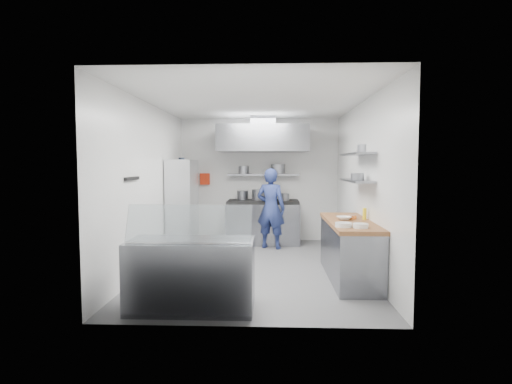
{
  "coord_description": "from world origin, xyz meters",
  "views": [
    {
      "loc": [
        0.28,
        -6.71,
        1.76
      ],
      "look_at": [
        0.0,
        0.6,
        1.25
      ],
      "focal_mm": 28.0,
      "sensor_mm": 36.0,
      "label": 1
    }
  ],
  "objects_px": {
    "gas_range": "(263,223)",
    "display_case": "(192,275)",
    "chef": "(271,208)",
    "wire_rack": "(182,205)"
  },
  "relations": [
    {
      "from": "gas_range",
      "to": "display_case",
      "type": "height_order",
      "value": "gas_range"
    },
    {
      "from": "display_case",
      "to": "gas_range",
      "type": "bearing_deg",
      "value": 79.22
    },
    {
      "from": "chef",
      "to": "wire_rack",
      "type": "relative_size",
      "value": 0.91
    },
    {
      "from": "chef",
      "to": "wire_rack",
      "type": "distance_m",
      "value": 1.82
    },
    {
      "from": "chef",
      "to": "wire_rack",
      "type": "xyz_separation_m",
      "value": [
        -1.8,
        -0.25,
        0.08
      ]
    },
    {
      "from": "chef",
      "to": "display_case",
      "type": "xyz_separation_m",
      "value": [
        -0.95,
        -3.57,
        -0.42
      ]
    },
    {
      "from": "chef",
      "to": "wire_rack",
      "type": "height_order",
      "value": "wire_rack"
    },
    {
      "from": "chef",
      "to": "gas_range",
      "type": "bearing_deg",
      "value": -52.29
    },
    {
      "from": "gas_range",
      "to": "chef",
      "type": "distance_m",
      "value": 0.68
    },
    {
      "from": "gas_range",
      "to": "display_case",
      "type": "xyz_separation_m",
      "value": [
        -0.78,
        -4.1,
        -0.03
      ]
    }
  ]
}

